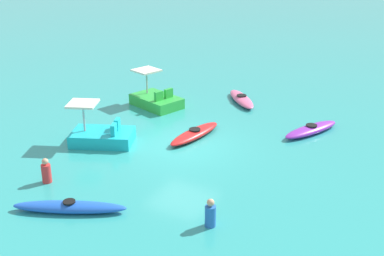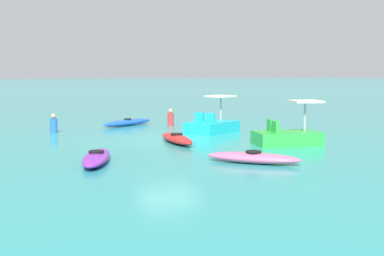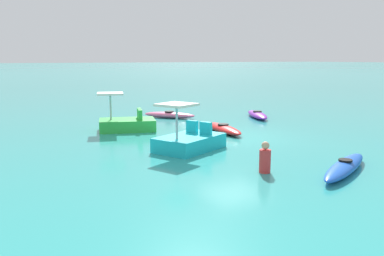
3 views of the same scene
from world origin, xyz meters
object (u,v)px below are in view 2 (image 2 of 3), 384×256
(kayak_purple, at_px, (96,157))
(person_by_kayaks, at_px, (171,118))
(person_near_shore, at_px, (54,124))
(kayak_blue, at_px, (128,122))
(pedal_boat_green, at_px, (287,136))
(kayak_red, at_px, (177,139))
(kayak_pink, at_px, (253,158))
(pedal_boat_cyan, at_px, (212,125))

(kayak_purple, height_order, person_by_kayaks, person_by_kayaks)
(person_near_shore, bearing_deg, kayak_blue, -70.98)
(kayak_purple, xyz_separation_m, pedal_boat_green, (0.35, -7.49, 0.17))
(kayak_purple, relative_size, kayak_red, 0.98)
(kayak_blue, bearing_deg, pedal_boat_green, -162.28)
(person_by_kayaks, bearing_deg, person_near_shore, 93.18)
(kayak_red, xyz_separation_m, person_near_shore, (5.51, 3.58, 0.22))
(person_near_shore, distance_m, person_by_kayaks, 6.05)
(kayak_purple, relative_size, person_near_shore, 3.46)
(kayak_pink, height_order, pedal_boat_green, pedal_boat_green)
(pedal_boat_green, height_order, pedal_boat_cyan, same)
(kayak_pink, xyz_separation_m, pedal_boat_cyan, (7.32, -2.78, 0.17))
(kayak_pink, bearing_deg, person_near_shore, 19.55)
(person_near_shore, bearing_deg, person_by_kayaks, -86.82)
(kayak_red, distance_m, kayak_blue, 6.93)
(kayak_purple, bearing_deg, person_by_kayaks, -36.91)
(person_near_shore, height_order, person_by_kayaks, same)
(kayak_purple, distance_m, kayak_red, 4.89)
(kayak_red, distance_m, pedal_boat_cyan, 3.74)
(kayak_purple, relative_size, pedal_boat_green, 1.11)
(kayak_red, distance_m, person_near_shore, 6.57)
(person_near_shore, xyz_separation_m, person_by_kayaks, (0.34, -6.04, 0.00))
(kayak_blue, bearing_deg, kayak_pink, 178.38)
(person_by_kayaks, bearing_deg, kayak_purple, 143.09)
(pedal_boat_green, bearing_deg, kayak_red, 54.95)
(pedal_boat_green, distance_m, person_near_shore, 10.63)
(kayak_red, relative_size, kayak_pink, 1.19)
(pedal_boat_green, distance_m, person_by_kayaks, 8.34)
(kayak_pink, height_order, pedal_boat_cyan, pedal_boat_cyan)
(kayak_blue, bearing_deg, kayak_purple, 155.07)
(pedal_boat_cyan, relative_size, person_near_shore, 3.19)
(kayak_purple, height_order, kayak_pink, same)
(kayak_blue, height_order, person_near_shore, person_near_shore)
(kayak_purple, bearing_deg, pedal_boat_green, -87.34)
(kayak_blue, relative_size, person_near_shore, 3.83)
(kayak_blue, distance_m, person_by_kayaks, 2.26)
(pedal_boat_green, bearing_deg, kayak_pink, 127.63)
(person_near_shore, bearing_deg, kayak_pink, -160.45)
(kayak_blue, xyz_separation_m, pedal_boat_cyan, (-4.59, -2.45, 0.17))
(kayak_pink, distance_m, person_near_shore, 11.15)
(kayak_purple, xyz_separation_m, kayak_pink, (-2.21, -4.17, 0.00))
(pedal_boat_cyan, xyz_separation_m, person_near_shore, (3.19, 6.51, 0.05))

